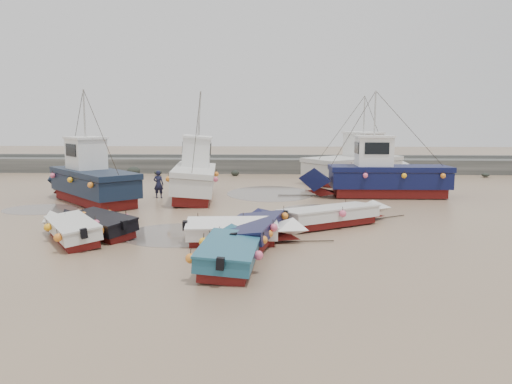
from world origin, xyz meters
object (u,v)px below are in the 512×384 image
dinghy_5 (242,229)px  person (159,198)px  dinghy_2 (230,248)px  cabin_boat_3 (359,164)px  dinghy_1 (255,227)px  dinghy_3 (336,213)px  dinghy_0 (71,226)px  cabin_boat_2 (379,175)px  dinghy_4 (97,221)px  cabin_boat_0 (89,178)px  cabin_boat_1 (193,175)px

dinghy_5 → person: (-5.62, 10.44, -0.55)m
dinghy_2 → cabin_boat_3: 22.60m
dinghy_1 → dinghy_3: same height
dinghy_3 → dinghy_0: bearing=-105.0°
dinghy_3 → cabin_boat_3: 15.52m
dinghy_0 → dinghy_2: bearing=-59.9°
dinghy_5 → cabin_boat_2: (7.43, 11.42, 0.79)m
dinghy_4 → person: dinghy_4 is taller
dinghy_2 → dinghy_1: bearing=81.6°
dinghy_1 → dinghy_2: bearing=-90.1°
dinghy_2 → cabin_boat_3: bearing=73.5°
dinghy_1 → cabin_boat_0: size_ratio=0.81×
cabin_boat_2 → person: bearing=94.1°
dinghy_0 → dinghy_5: same height
dinghy_5 → dinghy_1: bearing=122.0°
dinghy_1 → cabin_boat_1: bearing=122.8°
dinghy_0 → dinghy_2: (6.48, -3.08, 0.00)m
cabin_boat_1 → dinghy_4: bearing=-109.9°
dinghy_4 → dinghy_5: (5.98, -1.21, -0.00)m
dinghy_1 → dinghy_5: 0.59m
dinghy_0 → dinghy_2: 7.18m
dinghy_4 → cabin_boat_1: cabin_boat_1 is taller
cabin_boat_3 → person: (-13.02, -8.02, -1.32)m
person → cabin_boat_0: bearing=27.4°
dinghy_1 → dinghy_2: size_ratio=1.09×
dinghy_2 → cabin_boat_1: 14.03m
dinghy_3 → person: 11.93m
cabin_boat_0 → cabin_boat_1: same height
cabin_boat_0 → person: 4.09m
cabin_boat_1 → cabin_boat_3: size_ratio=1.05×
dinghy_5 → cabin_boat_0: cabin_boat_0 is taller
dinghy_0 → cabin_boat_3: size_ratio=0.56×
dinghy_3 → cabin_boat_1: cabin_boat_1 is taller
cabin_boat_0 → cabin_boat_2: 16.78m
dinghy_0 → person: dinghy_0 is taller
dinghy_2 → dinghy_3: (4.13, 6.17, -0.01)m
dinghy_3 → dinghy_4: size_ratio=1.31×
dinghy_1 → dinghy_4: bearing=-176.1°
cabin_boat_3 → dinghy_5: bearing=-60.0°
cabin_boat_0 → dinghy_2: bearing=-95.7°
dinghy_3 → dinghy_2: bearing=-65.1°
dinghy_1 → cabin_boat_0: 12.88m
dinghy_4 → dinghy_5: size_ratio=0.82×
dinghy_3 → cabin_boat_3: cabin_boat_3 is taller
dinghy_5 → cabin_boat_1: bearing=-166.3°
dinghy_0 → cabin_boat_2: bearing=3.9°
dinghy_2 → cabin_boat_1: bearing=107.2°
dinghy_5 → dinghy_3: bearing=125.4°
dinghy_2 → dinghy_5: 2.83m
dinghy_1 → person: 11.79m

